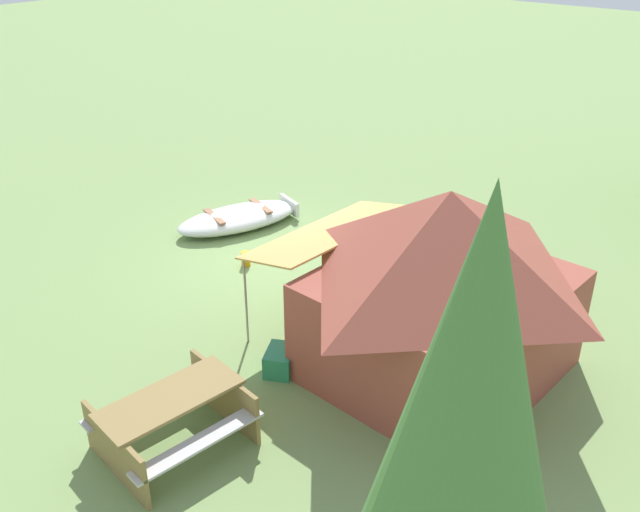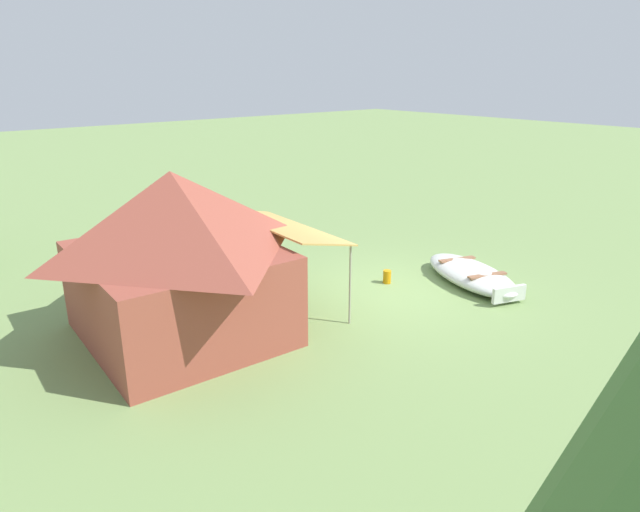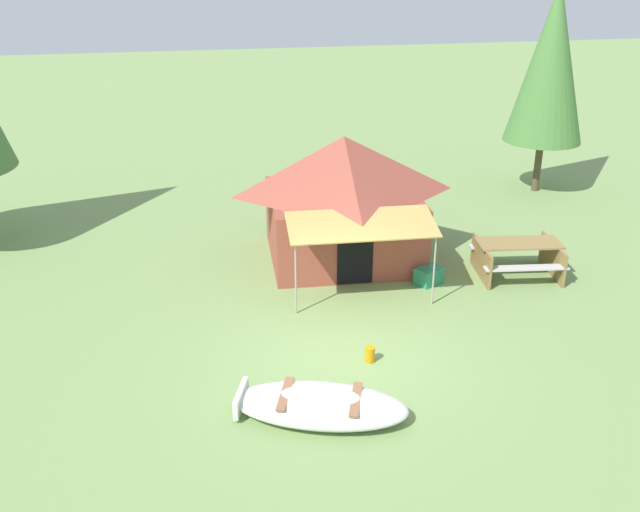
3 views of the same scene
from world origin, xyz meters
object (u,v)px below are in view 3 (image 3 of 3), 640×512
at_px(beached_rowboat, 319,405).
at_px(pine_tree_back_right, 551,63).
at_px(picnic_table, 518,255).
at_px(canvas_cabin_tent, 343,196).
at_px(fuel_can, 370,354).
at_px(cooler_box, 429,276).

relative_size(beached_rowboat, pine_tree_back_right, 0.50).
bearing_deg(picnic_table, canvas_cabin_tent, 153.96).
distance_m(canvas_cabin_tent, fuel_can, 4.72).
bearing_deg(cooler_box, fuel_can, -126.50).
xyz_separation_m(beached_rowboat, picnic_table, (5.22, 4.15, 0.27)).
distance_m(canvas_cabin_tent, pine_tree_back_right, 7.88).
distance_m(fuel_can, pine_tree_back_right, 11.40).
relative_size(beached_rowboat, canvas_cabin_tent, 0.66).
height_order(canvas_cabin_tent, pine_tree_back_right, pine_tree_back_right).
bearing_deg(fuel_can, cooler_box, 53.50).
height_order(canvas_cabin_tent, picnic_table, canvas_cabin_tent).
xyz_separation_m(picnic_table, pine_tree_back_right, (3.16, 5.32, 3.18)).
relative_size(cooler_box, fuel_can, 1.93).
relative_size(beached_rowboat, cooler_box, 5.36).
relative_size(canvas_cabin_tent, picnic_table, 2.28).
relative_size(canvas_cabin_tent, fuel_can, 15.69).
distance_m(picnic_table, cooler_box, 2.04).
xyz_separation_m(canvas_cabin_tent, pine_tree_back_right, (6.66, 3.61, 2.18)).
bearing_deg(pine_tree_back_right, picnic_table, -120.71).
xyz_separation_m(canvas_cabin_tent, cooler_box, (1.48, -1.74, -1.30)).
bearing_deg(canvas_cabin_tent, beached_rowboat, -106.36).
height_order(canvas_cabin_tent, cooler_box, canvas_cabin_tent).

